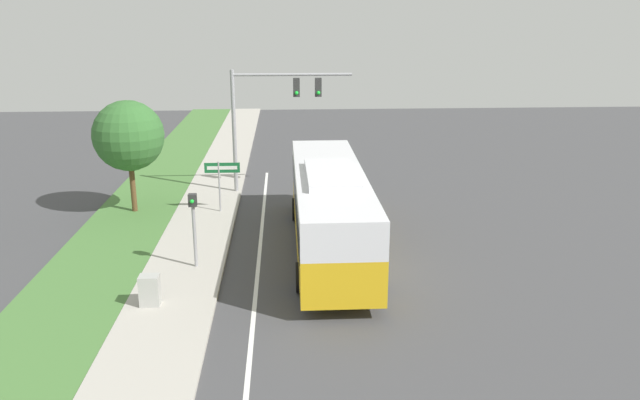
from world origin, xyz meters
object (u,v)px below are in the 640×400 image
(signal_gantry, at_px, (270,106))
(street_sign, at_px, (221,176))
(pedestrian_signal, at_px, (194,218))
(utility_cabinet, at_px, (150,290))
(bus, at_px, (329,204))

(signal_gantry, bearing_deg, street_sign, -122.77)
(pedestrian_signal, distance_m, utility_cabinet, 3.44)
(street_sign, relative_size, utility_cabinet, 2.52)
(signal_gantry, distance_m, street_sign, 4.83)
(bus, distance_m, pedestrian_signal, 5.12)
(bus, relative_size, pedestrian_signal, 4.31)
(pedestrian_signal, height_order, utility_cabinet, pedestrian_signal)
(bus, bearing_deg, utility_cabinet, -141.53)
(signal_gantry, relative_size, street_sign, 2.55)
(bus, xyz_separation_m, pedestrian_signal, (-4.86, -1.64, 0.06))
(pedestrian_signal, relative_size, street_sign, 1.15)
(pedestrian_signal, bearing_deg, utility_cabinet, -108.33)
(pedestrian_signal, xyz_separation_m, street_sign, (0.34, 6.51, -0.14))
(pedestrian_signal, height_order, street_sign, pedestrian_signal)
(bus, xyz_separation_m, utility_cabinet, (-5.86, -4.65, -1.26))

